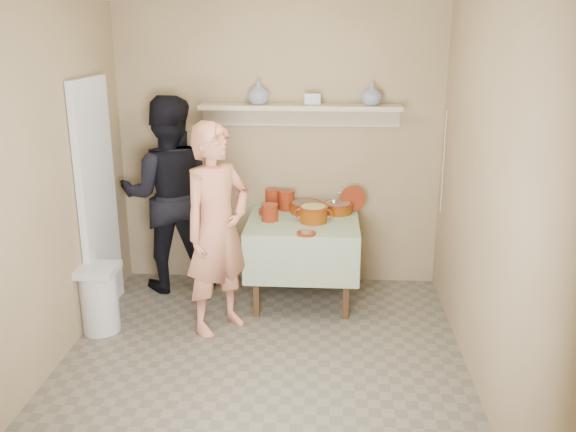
# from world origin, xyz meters

# --- Properties ---
(ground) EXTENTS (3.50, 3.50, 0.00)m
(ground) POSITION_xyz_m (0.00, 0.00, 0.00)
(ground) COLOR #6A6454
(ground) RESTS_ON ground
(tile_panel) EXTENTS (0.06, 0.70, 2.00)m
(tile_panel) POSITION_xyz_m (-1.46, 0.95, 1.00)
(tile_panel) COLOR silver
(tile_panel) RESTS_ON ground
(plate_stack_a) EXTENTS (0.14, 0.14, 0.18)m
(plate_stack_a) POSITION_xyz_m (-0.05, 1.59, 0.85)
(plate_stack_a) COLOR maroon
(plate_stack_a) RESTS_ON serving_table
(plate_stack_b) EXTENTS (0.15, 0.15, 0.18)m
(plate_stack_b) POSITION_xyz_m (0.08, 1.56, 0.85)
(plate_stack_b) COLOR maroon
(plate_stack_b) RESTS_ON serving_table
(bowl_stack) EXTENTS (0.15, 0.15, 0.15)m
(bowl_stack) POSITION_xyz_m (-0.04, 1.21, 0.83)
(bowl_stack) COLOR maroon
(bowl_stack) RESTS_ON serving_table
(empty_bowl) EXTENTS (0.17, 0.17, 0.05)m
(empty_bowl) POSITION_xyz_m (-0.07, 1.40, 0.79)
(empty_bowl) COLOR maroon
(empty_bowl) RESTS_ON serving_table
(propped_lid) EXTENTS (0.24, 0.08, 0.24)m
(propped_lid) POSITION_xyz_m (0.69, 1.55, 0.88)
(propped_lid) COLOR maroon
(propped_lid) RESTS_ON serving_table
(vase_right) EXTENTS (0.22, 0.22, 0.19)m
(vase_right) POSITION_xyz_m (0.83, 1.61, 1.82)
(vase_right) COLOR navy
(vase_right) RESTS_ON wall_shelf
(vase_left) EXTENTS (0.26, 0.26, 0.21)m
(vase_left) POSITION_xyz_m (-0.17, 1.62, 1.82)
(vase_left) COLOR navy
(vase_left) RESTS_ON wall_shelf
(ceramic_box) EXTENTS (0.14, 0.11, 0.10)m
(ceramic_box) POSITION_xyz_m (0.31, 1.64, 1.77)
(ceramic_box) COLOR navy
(ceramic_box) RESTS_ON wall_shelf
(person_cook) EXTENTS (0.72, 0.74, 1.71)m
(person_cook) POSITION_xyz_m (-0.40, 0.66, 0.85)
(person_cook) COLOR #CC7858
(person_cook) RESTS_ON ground
(person_helper) EXTENTS (0.98, 0.82, 1.81)m
(person_helper) POSITION_xyz_m (-1.00, 1.48, 0.91)
(person_helper) COLOR black
(person_helper) RESTS_ON ground
(room_shell) EXTENTS (3.04, 3.54, 2.62)m
(room_shell) POSITION_xyz_m (0.00, 0.00, 1.61)
(room_shell) COLOR tan
(room_shell) RESTS_ON ground
(serving_table) EXTENTS (0.97, 0.97, 0.76)m
(serving_table) POSITION_xyz_m (0.25, 1.28, 0.64)
(serving_table) COLOR #4C2D16
(serving_table) RESTS_ON ground
(cazuela_meat_a) EXTENTS (0.30, 0.30, 0.10)m
(cazuela_meat_a) POSITION_xyz_m (0.26, 1.48, 0.82)
(cazuela_meat_a) COLOR #612301
(cazuela_meat_a) RESTS_ON serving_table
(cazuela_meat_b) EXTENTS (0.28, 0.28, 0.10)m
(cazuela_meat_b) POSITION_xyz_m (0.56, 1.48, 0.82)
(cazuela_meat_b) COLOR #612301
(cazuela_meat_b) RESTS_ON serving_table
(ladle) EXTENTS (0.08, 0.26, 0.19)m
(ladle) POSITION_xyz_m (0.52, 1.46, 0.87)
(ladle) COLOR silver
(ladle) RESTS_ON cazuela_meat_b
(cazuela_rice) EXTENTS (0.33, 0.25, 0.14)m
(cazuela_rice) POSITION_xyz_m (0.34, 1.20, 0.85)
(cazuela_rice) COLOR #612301
(cazuela_rice) RESTS_ON serving_table
(front_plate) EXTENTS (0.16, 0.16, 0.03)m
(front_plate) POSITION_xyz_m (0.29, 0.86, 0.77)
(front_plate) COLOR maroon
(front_plate) RESTS_ON serving_table
(wall_shelf) EXTENTS (1.80, 0.25, 0.21)m
(wall_shelf) POSITION_xyz_m (0.20, 1.65, 1.67)
(wall_shelf) COLOR #BDAD8C
(wall_shelf) RESTS_ON room_shell
(trash_bin) EXTENTS (0.32, 0.32, 0.56)m
(trash_bin) POSITION_xyz_m (-1.37, 0.55, 0.28)
(trash_bin) COLOR silver
(trash_bin) RESTS_ON ground
(electrical_cord) EXTENTS (0.01, 0.05, 0.90)m
(electrical_cord) POSITION_xyz_m (1.47, 1.48, 1.25)
(electrical_cord) COLOR silver
(electrical_cord) RESTS_ON wall_shelf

